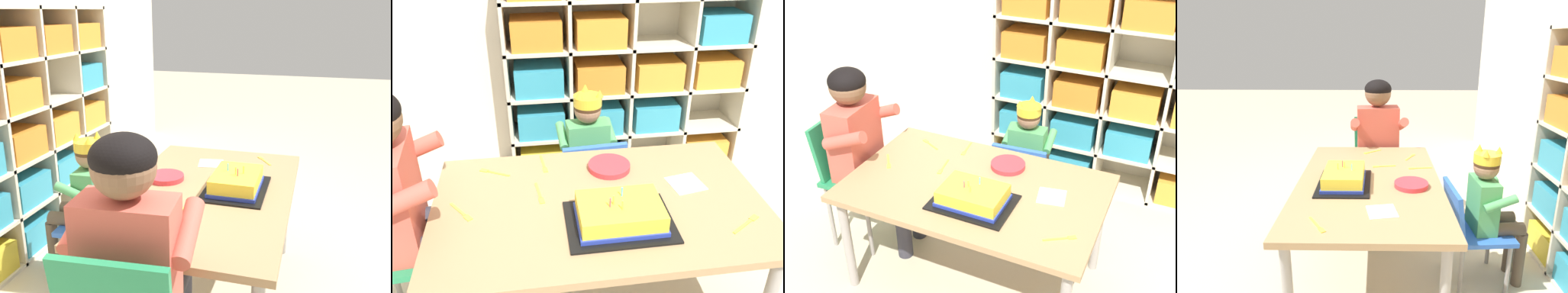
{
  "view_description": "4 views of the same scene",
  "coord_description": "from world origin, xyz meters",
  "views": [
    {
      "loc": [
        -1.79,
        -0.46,
        1.37
      ],
      "look_at": [
        -0.01,
        0.05,
        0.8
      ],
      "focal_mm": 40.22,
      "sensor_mm": 36.0,
      "label": 1
    },
    {
      "loc": [
        -0.23,
        -1.27,
        1.55
      ],
      "look_at": [
        -0.05,
        -0.04,
        0.85
      ],
      "focal_mm": 39.07,
      "sensor_mm": 36.0,
      "label": 2
    },
    {
      "loc": [
        0.84,
        -1.76,
        1.93
      ],
      "look_at": [
        0.03,
        -0.01,
        0.82
      ],
      "focal_mm": 44.93,
      "sensor_mm": 36.0,
      "label": 3
    },
    {
      "loc": [
        1.76,
        0.05,
        1.32
      ],
      "look_at": [
        -0.01,
        0.02,
        0.78
      ],
      "focal_mm": 31.98,
      "sensor_mm": 36.0,
      "label": 4
    }
  ],
  "objects": [
    {
      "name": "child_with_crown",
      "position": [
        0.04,
        0.66,
        0.49
      ],
      "size": [
        0.31,
        0.31,
        0.8
      ],
      "rotation": [
        0.0,
        0.0,
        3.21
      ],
      "color": "#4C9E5B",
      "rests_on": "ground"
    },
    {
      "name": "fork_near_child_seat",
      "position": [
        0.49,
        -0.2,
        0.59
      ],
      "size": [
        0.13,
        0.09,
        0.0
      ],
      "rotation": [
        0.0,
        0.0,
        3.71
      ],
      "color": "yellow",
      "rests_on": "activity_table"
    },
    {
      "name": "classroom_chair_blue",
      "position": [
        0.05,
        0.55,
        0.34
      ],
      "size": [
        0.36,
        0.35,
        0.58
      ],
      "rotation": [
        0.0,
        0.0,
        3.21
      ],
      "color": "blue",
      "rests_on": "ground"
    },
    {
      "name": "fork_beside_plate_stack",
      "position": [
        -0.19,
        0.29,
        0.59
      ],
      "size": [
        0.03,
        0.14,
        0.0
      ],
      "rotation": [
        0.0,
        0.0,
        1.68
      ],
      "color": "yellow",
      "rests_on": "activity_table"
    },
    {
      "name": "adult_helper_seated",
      "position": [
        -0.68,
        0.05,
        0.65
      ],
      "size": [
        0.45,
        0.42,
        1.05
      ],
      "rotation": [
        0.0,
        0.0,
        1.65
      ],
      "color": "#D15647",
      "rests_on": "ground"
    },
    {
      "name": "fork_near_cake_tray",
      "position": [
        -0.5,
        0.0,
        0.59
      ],
      "size": [
        0.09,
        0.12,
        0.0
      ],
      "rotation": [
        0.0,
        0.0,
        2.21
      ],
      "color": "yellow",
      "rests_on": "activity_table"
    },
    {
      "name": "fork_at_table_front_edge",
      "position": [
        -0.41,
        0.26,
        0.59
      ],
      "size": [
        0.13,
        0.08,
        0.0
      ],
      "rotation": [
        0.0,
        0.0,
        5.8
      ],
      "color": "yellow",
      "rests_on": "activity_table"
    },
    {
      "name": "birthday_cake_on_tray",
      "position": [
        0.05,
        -0.13,
        0.62
      ],
      "size": [
        0.37,
        0.28,
        0.12
      ],
      "color": "black",
      "rests_on": "activity_table"
    },
    {
      "name": "fork_scattered_mid_table",
      "position": [
        -0.22,
        0.08,
        0.59
      ],
      "size": [
        0.03,
        0.14,
        0.0
      ],
      "rotation": [
        0.0,
        0.0,
        1.71
      ],
      "color": "yellow",
      "rests_on": "activity_table"
    },
    {
      "name": "storage_cubby_shelf",
      "position": [
        0.34,
        1.19,
        0.69
      ],
      "size": [
        1.48,
        0.32,
        1.4
      ],
      "color": "beige",
      "rests_on": "ground"
    },
    {
      "name": "paper_plate_stack",
      "position": [
        0.08,
        0.22,
        0.6
      ],
      "size": [
        0.18,
        0.18,
        0.02
      ],
      "primitive_type": "cylinder",
      "color": "#DB333D",
      "rests_on": "activity_table"
    },
    {
      "name": "activity_table",
      "position": [
        0.0,
        0.0,
        0.53
      ],
      "size": [
        1.24,
        0.77,
        0.59
      ],
      "color": "#A37F56",
      "rests_on": "ground"
    },
    {
      "name": "paper_napkin_square",
      "position": [
        0.36,
        0.07,
        0.59
      ],
      "size": [
        0.15,
        0.15,
        0.0
      ],
      "primitive_type": "cube",
      "rotation": [
        0.0,
        0.0,
        0.18
      ],
      "color": "white",
      "rests_on": "activity_table"
    }
  ]
}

